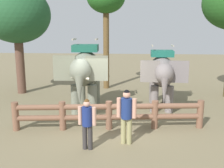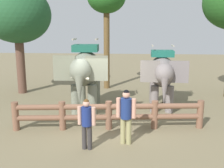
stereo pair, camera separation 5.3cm
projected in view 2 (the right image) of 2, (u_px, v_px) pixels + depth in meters
name	position (u px, v px, depth m)	size (l,w,h in m)	color
ground_plane	(109.00, 127.00, 9.84)	(60.00, 60.00, 0.00)	#7A6E4F
log_fence	(109.00, 113.00, 9.55)	(6.91, 1.03, 1.05)	brown
elephant_near_left	(85.00, 71.00, 11.60)	(2.13, 3.73, 3.20)	gray
elephant_center	(162.00, 73.00, 11.87)	(1.93, 3.37, 2.90)	slate
tourist_woman_in_black	(87.00, 121.00, 7.86)	(0.56, 0.34, 1.58)	#333030
tourist_man_in_blue	(126.00, 113.00, 8.22)	(0.62, 0.38, 1.77)	#999260
tree_far_left	(106.00, 0.00, 15.33)	(2.27, 2.27, 6.42)	brown
tree_back_center	(17.00, 15.00, 14.30)	(3.65, 3.65, 5.93)	brown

